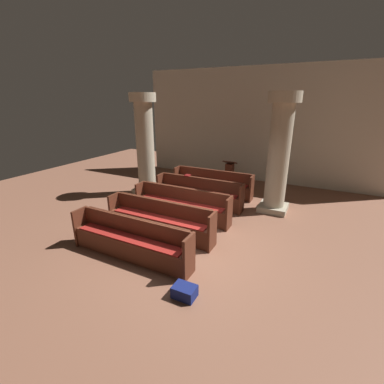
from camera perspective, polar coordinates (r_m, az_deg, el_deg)
The scene contains 12 objects.
ground_plane at distance 6.41m, azimuth -0.40°, elevation -11.28°, with size 19.20×19.20×0.00m, color brown.
back_wall at distance 11.31m, azimuth 14.23°, elevation 13.65°, with size 10.00×0.16×4.50m, color beige.
pew_row_0 at distance 9.49m, azimuth 4.40°, elevation 2.22°, with size 2.92×0.46×0.88m.
pew_row_1 at distance 8.50m, azimuth 1.44°, elevation 0.20°, with size 2.92×0.46×0.88m.
pew_row_2 at distance 7.55m, azimuth -2.29°, elevation -2.34°, with size 2.92×0.47×0.88m.
pew_row_3 at distance 6.66m, azimuth -7.06°, elevation -5.56°, with size 2.92×0.46×0.88m.
pew_row_4 at distance 5.86m, azimuth -13.30°, elevation -9.65°, with size 2.92×0.46×0.88m.
pillar_aisle_side at distance 8.12m, azimuth 18.28°, elevation 8.09°, with size 0.90×0.90×3.49m.
pillar_far_side at distance 9.51m, azimuth -10.12°, elevation 10.29°, with size 0.90×0.90×3.49m.
lectern at distance 10.33m, azimuth 8.06°, elevation 3.37°, with size 0.48×0.45×1.08m.
hymn_book at distance 8.76m, azimuth -0.98°, elevation 3.63°, with size 0.17×0.20×0.03m, color maroon.
kneeler_box_navy at distance 4.91m, azimuth -1.63°, elevation -20.70°, with size 0.40×0.30×0.22m, color navy.
Camera 1 is at (2.53, -4.90, 3.27)m, focal length 24.69 mm.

